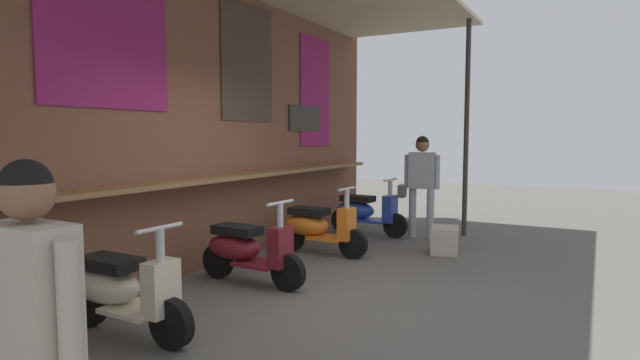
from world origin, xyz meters
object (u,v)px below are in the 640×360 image
object	(u,v)px
scooter_blue	(364,211)
scooter_maroon	(246,249)
scooter_orange	(316,227)
shopper_browsing	(30,319)
shopper_with_handbag	(421,176)
merchandise_crate	(445,240)
scooter_cream	(120,289)

from	to	relation	value
scooter_blue	scooter_maroon	bearing A→B (deg)	-86.12
scooter_blue	scooter_orange	bearing A→B (deg)	-86.12
shopper_browsing	scooter_maroon	bearing A→B (deg)	-154.36
scooter_maroon	shopper_browsing	distance (m)	3.79
shopper_with_handbag	shopper_browsing	size ratio (longest dim) A/B	1.05
scooter_maroon	shopper_with_handbag	xyz separation A→B (m)	(3.42, -0.94, 0.62)
shopper_with_handbag	merchandise_crate	size ratio (longest dim) A/B	3.57
scooter_cream	scooter_maroon	distance (m)	1.73
scooter_cream	shopper_browsing	size ratio (longest dim) A/B	0.89
scooter_orange	merchandise_crate	size ratio (longest dim) A/B	3.01
shopper_browsing	scooter_orange	bearing A→B (deg)	-161.61
scooter_blue	merchandise_crate	bearing A→B (deg)	-20.90
scooter_blue	shopper_browsing	xyz separation A→B (m)	(-6.72, -1.52, 0.56)
scooter_cream	shopper_browsing	distance (m)	2.34
scooter_orange	shopper_with_handbag	size ratio (longest dim) A/B	0.84
merchandise_crate	shopper_browsing	bearing A→B (deg)	179.46
shopper_with_handbag	scooter_orange	bearing A→B (deg)	-35.78
scooter_maroon	shopper_browsing	xyz separation A→B (m)	(-3.42, -1.52, 0.56)
scooter_cream	merchandise_crate	xyz separation A→B (m)	(4.30, -1.58, -0.20)
scooter_maroon	merchandise_crate	size ratio (longest dim) A/B	3.01
scooter_maroon	scooter_cream	bearing A→B (deg)	-87.46
scooter_blue	merchandise_crate	world-z (taller)	scooter_blue
scooter_cream	scooter_maroon	bearing A→B (deg)	90.70
shopper_browsing	merchandise_crate	world-z (taller)	shopper_browsing
scooter_blue	shopper_browsing	distance (m)	6.91
scooter_cream	shopper_with_handbag	distance (m)	5.27
scooter_cream	shopper_with_handbag	bearing A→B (deg)	80.31
scooter_orange	shopper_with_handbag	xyz separation A→B (m)	(1.78, -0.94, 0.62)
scooter_maroon	shopper_browsing	size ratio (longest dim) A/B	0.89
scooter_orange	shopper_browsing	world-z (taller)	shopper_browsing
shopper_with_handbag	scooter_blue	bearing A→B (deg)	-90.40
shopper_with_handbag	shopper_browsing	world-z (taller)	shopper_with_handbag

